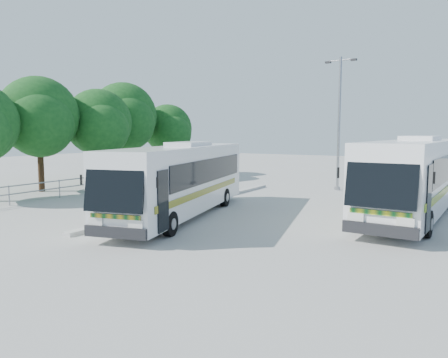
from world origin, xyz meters
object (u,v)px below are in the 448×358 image
Objects in this scene: tree_far_e at (168,129)px; tree_far_c at (99,122)px; tree_far_b at (39,116)px; coach_main at (181,178)px; tree_far_d at (124,116)px; lamppost at (339,118)px; coach_adjacent at (415,175)px.

tree_far_c is at bearing -86.46° from tree_far_e.
tree_far_b is 0.63× the size of coach_main.
tree_far_d is (-0.30, 7.60, 0.25)m from tree_far_b.
lamppost reaches higher than tree_far_d.
lamppost is (14.48, 5.88, 0.25)m from tree_far_c.
tree_far_c is 0.88× the size of tree_far_d.
tree_far_d is 21.69m from coach_adjacent.
tree_far_e is 0.53× the size of coach_main.
lamppost is at bearing 129.93° from coach_adjacent.
coach_main is at bearing -10.26° from tree_far_b.
tree_far_b is at bearing 156.62° from coach_main.
tree_far_b is 12.56m from coach_main.
tree_far_c is 12.94m from coach_main.
tree_far_e is at bearing 88.17° from tree_far_b.
coach_adjacent is at bearing -45.79° from lamppost.
coach_adjacent is at bearing 16.82° from coach_main.
coach_adjacent is 9.16m from lamppost.
tree_far_b is at bearing -102.91° from tree_far_c.
lamppost is at bearing 7.91° from tree_far_d.
lamppost is at bearing 32.45° from tree_far_b.
tree_far_c is 19.93m from coach_adjacent.
tree_far_d is at bearing -164.86° from lamppost.
tree_far_b reaches higher than coach_adjacent.
tree_far_d is at bearing 92.23° from tree_far_b.
tree_far_c is 0.59× the size of coach_main.
tree_far_d is 0.90× the size of lamppost.
tree_far_d reaches higher than tree_far_c.
tree_far_c is 0.55× the size of coach_adjacent.
coach_main is (12.02, -2.18, -2.91)m from tree_far_b.
coach_adjacent is (20.93, -4.81, -3.03)m from tree_far_d.
coach_main is (11.13, -6.08, -2.61)m from tree_far_c.
lamppost is at bearing -8.81° from tree_far_e.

